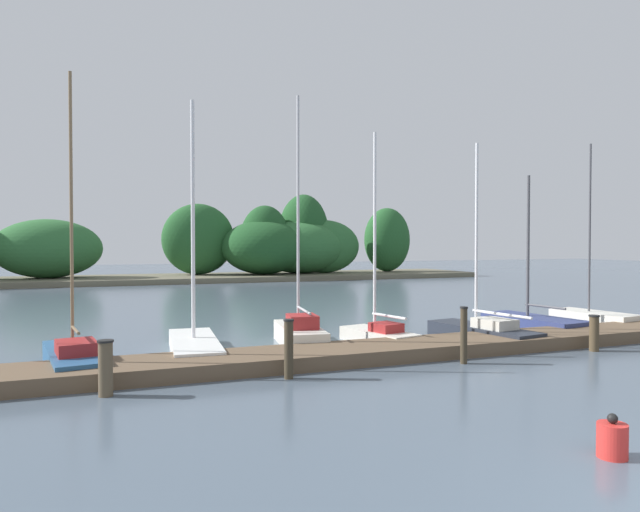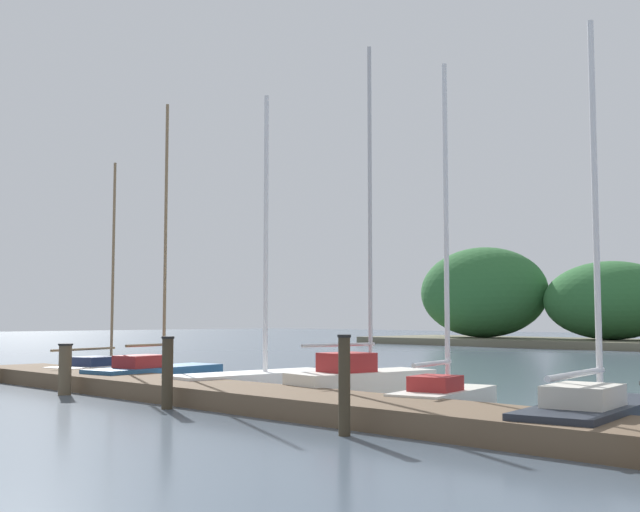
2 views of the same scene
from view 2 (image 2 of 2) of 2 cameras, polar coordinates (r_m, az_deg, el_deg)
The scene contains 10 objects.
dock_pier at distance 13.49m, azimuth -0.79°, elevation -10.58°, with size 22.98×1.80×0.35m.
sailboat_0 at distance 22.03m, azimuth -15.07°, elevation -7.80°, with size 1.85×3.55×5.83m.
sailboat_1 at distance 19.64m, azimuth -11.54°, elevation -8.13°, with size 1.61×3.91×6.90m.
sailboat_2 at distance 17.83m, azimuth -4.24°, elevation -8.64°, with size 1.47×4.33×6.68m.
sailboat_3 at distance 15.79m, azimuth 3.27°, elevation -8.84°, with size 1.47×3.37×7.13m.
sailboat_4 at distance 14.03m, azimuth 8.99°, elevation -9.60°, with size 1.48×2.89×6.15m.
sailboat_5 at distance 11.83m, azimuth 19.28°, elevation -10.51°, with size 1.65×4.03×5.94m.
mooring_piling_1 at distance 17.63m, azimuth -17.85°, elevation -7.73°, with size 0.31×0.31×1.07m.
mooring_piling_2 at distance 14.50m, azimuth -10.90°, elevation -8.20°, with size 0.23×0.23×1.28m.
mooring_piling_3 at distance 11.06m, azimuth 1.76°, elevation -9.22°, with size 0.19×0.19×1.38m.
Camera 2 is at (9.60, -0.00, 1.62)m, focal length 44.52 mm.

